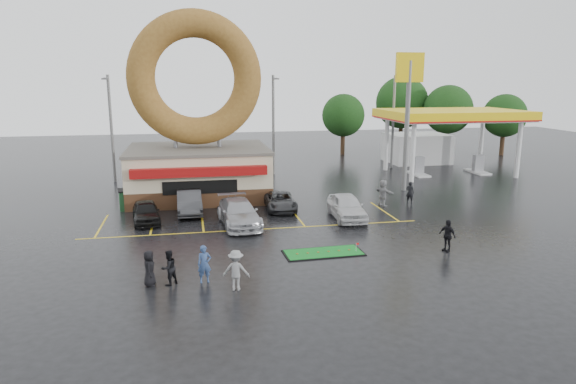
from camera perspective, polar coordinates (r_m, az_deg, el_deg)
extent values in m
plane|color=black|center=(27.04, -2.72, -6.20)|extent=(120.00, 120.00, 0.00)
cube|color=#472B19|center=(39.20, -9.83, 0.43)|extent=(10.00, 8.00, 1.20)
cube|color=beige|center=(38.88, -9.92, 2.95)|extent=(10.00, 8.00, 2.30)
cube|color=#59544C|center=(38.70, -9.99, 4.77)|extent=(10.20, 8.20, 0.20)
cube|color=maroon|center=(34.60, -9.78, 2.21)|extent=(9.00, 0.60, 0.60)
cylinder|color=slate|center=(38.62, -12.41, 5.70)|extent=(0.30, 0.30, 1.20)
cylinder|color=slate|center=(38.67, -7.65, 5.89)|extent=(0.30, 0.30, 1.20)
torus|color=brown|center=(38.37, -10.28, 12.34)|extent=(9.60, 2.00, 9.60)
cylinder|color=silver|center=(44.87, 13.70, 4.23)|extent=(0.40, 0.40, 5.00)
cylinder|color=silver|center=(49.86, 24.25, 4.27)|extent=(0.40, 0.40, 5.00)
cylinder|color=silver|center=(50.34, 10.88, 5.21)|extent=(0.40, 0.40, 5.00)
cylinder|color=silver|center=(54.83, 20.68, 5.22)|extent=(0.40, 0.40, 5.00)
cube|color=silver|center=(49.49, 17.74, 7.93)|extent=(12.00, 8.00, 0.50)
cube|color=yellow|center=(49.47, 17.77, 8.28)|extent=(12.30, 8.30, 0.70)
cube|color=#99999E|center=(48.63, 14.30, 2.90)|extent=(0.90, 0.60, 1.60)
cube|color=#99999E|center=(51.46, 20.36, 3.01)|extent=(0.90, 0.60, 1.60)
cube|color=silver|center=(56.08, 14.09, 4.76)|extent=(6.00, 5.00, 3.00)
cylinder|color=slate|center=(41.05, 13.06, 7.04)|extent=(0.36, 0.36, 10.00)
cube|color=yellow|center=(40.90, 13.38, 13.32)|extent=(2.20, 0.30, 2.20)
cylinder|color=slate|center=(46.00, -19.02, 6.61)|extent=(0.24, 0.24, 9.00)
cylinder|color=slate|center=(44.82, -19.58, 11.82)|extent=(0.12, 2.00, 0.12)
cube|color=slate|center=(43.83, -19.77, 11.75)|extent=(0.40, 0.18, 0.12)
cylinder|color=slate|center=(47.17, -1.64, 7.40)|extent=(0.24, 0.24, 9.00)
cylinder|color=slate|center=(46.00, -1.47, 12.51)|extent=(0.12, 2.00, 0.12)
cube|color=slate|center=(45.01, -1.25, 12.45)|extent=(0.40, 0.18, 0.12)
cylinder|color=slate|center=(51.43, 11.60, 7.58)|extent=(0.24, 0.24, 9.00)
cylinder|color=slate|center=(50.34, 12.25, 12.24)|extent=(0.12, 2.00, 0.12)
cube|color=slate|center=(49.42, 12.71, 12.16)|extent=(0.40, 0.18, 0.12)
cylinder|color=#332114|center=(63.20, 17.14, 5.35)|extent=(0.50, 0.50, 2.88)
sphere|color=black|center=(62.88, 17.36, 8.75)|extent=(5.60, 5.60, 5.60)
cylinder|color=#332114|center=(64.58, 22.69, 4.92)|extent=(0.50, 0.50, 2.52)
sphere|color=black|center=(64.29, 22.94, 7.83)|extent=(4.90, 4.90, 4.90)
cylinder|color=#332114|center=(65.03, 12.37, 5.96)|extent=(0.50, 0.50, 3.24)
sphere|color=black|center=(64.71, 12.55, 9.68)|extent=(6.30, 6.30, 6.30)
cylinder|color=#332114|center=(60.46, 6.09, 5.36)|extent=(0.50, 0.50, 2.52)
sphere|color=black|center=(60.15, 6.16, 8.47)|extent=(4.90, 4.90, 4.90)
imported|color=black|center=(32.69, -15.50, -2.15)|extent=(2.04, 4.05, 1.32)
imported|color=#313133|center=(34.29, -10.91, -1.11)|extent=(1.67, 4.52, 1.48)
imported|color=#A3A3A8|center=(31.02, -5.49, -2.32)|extent=(2.58, 5.41, 1.52)
imported|color=#2D2D30|center=(34.61, -0.90, -1.01)|extent=(2.12, 4.30, 1.17)
imported|color=silver|center=(32.52, 6.53, -1.62)|extent=(2.07, 4.67, 1.56)
imported|color=navy|center=(22.64, -9.27, -7.91)|extent=(0.65, 0.46, 1.65)
imported|color=black|center=(22.70, -13.11, -8.19)|extent=(0.94, 0.93, 1.53)
imported|color=gray|center=(21.66, -5.79, -8.64)|extent=(1.24, 0.90, 1.73)
imported|color=black|center=(22.79, -15.16, -8.18)|extent=(0.50, 0.77, 1.56)
imported|color=black|center=(27.52, 17.28, -4.63)|extent=(0.77, 1.05, 1.65)
imported|color=gray|center=(36.22, 10.52, -0.08)|extent=(1.11, 1.78, 1.83)
imported|color=black|center=(37.35, 13.40, -0.04)|extent=(0.68, 0.65, 1.56)
cube|color=#1B4725|center=(36.32, -16.82, -0.81)|extent=(1.96, 1.46, 1.30)
cube|color=black|center=(26.24, 3.95, -6.75)|extent=(4.10, 1.90, 0.05)
cube|color=#137624|center=(26.23, 3.95, -6.70)|extent=(3.91, 1.71, 0.03)
cylinder|color=silver|center=(26.43, 7.58, -6.12)|extent=(0.02, 0.02, 0.46)
cube|color=red|center=(26.39, 7.73, -5.73)|extent=(0.14, 0.01, 0.10)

